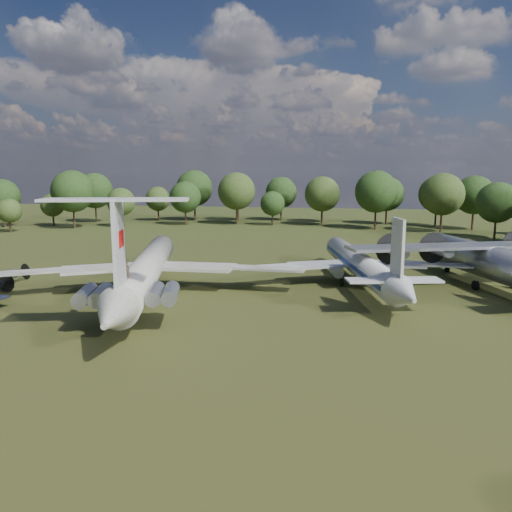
% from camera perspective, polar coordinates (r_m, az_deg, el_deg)
% --- Properties ---
extents(ground, '(300.00, 300.00, 0.00)m').
position_cam_1_polar(ground, '(63.65, -8.14, -4.01)').
color(ground, '#1F3812').
rests_on(ground, ground).
extents(il62_airliner, '(51.29, 59.36, 4.97)m').
position_cam_1_polar(il62_airliner, '(62.30, -12.35, -2.09)').
color(il62_airliner, '#BAB9B5').
rests_on(il62_airliner, ground).
extents(tu104_jet, '(41.67, 49.70, 4.33)m').
position_cam_1_polar(tu104_jet, '(67.77, 11.75, -1.40)').
color(tu104_jet, silver).
rests_on(tu104_jet, ground).
extents(an12_transport, '(49.71, 52.31, 5.51)m').
position_cam_1_polar(an12_transport, '(71.42, 25.21, -1.09)').
color(an12_transport, '#989A9F').
rests_on(an12_transport, ground).
extents(person_on_il62, '(0.73, 0.65, 1.69)m').
position_cam_1_polar(person_on_il62, '(48.16, -14.61, -1.56)').
color(person_on_il62, brown).
rests_on(person_on_il62, il62_airliner).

